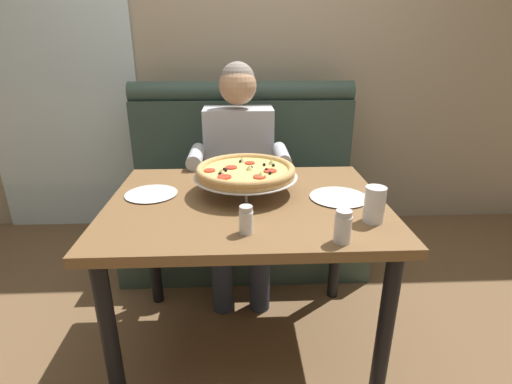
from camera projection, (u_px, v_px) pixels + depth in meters
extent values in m
plane|color=brown|center=(248.00, 344.00, 1.88)|extent=(16.00, 16.00, 0.00)
cube|color=tan|center=(241.00, 38.00, 2.74)|extent=(6.00, 0.12, 2.80)
cube|color=white|center=(50.00, 37.00, 2.62)|extent=(1.10, 0.02, 2.80)
cube|color=#384C42|center=(244.00, 229.00, 2.52)|extent=(1.50, 0.60, 0.46)
cube|color=#384C42|center=(243.00, 146.00, 2.71)|extent=(1.50, 0.18, 0.65)
cylinder|color=#384C42|center=(242.00, 92.00, 2.58)|extent=(1.50, 0.14, 0.14)
cube|color=brown|center=(246.00, 205.00, 1.61)|extent=(1.14, 0.87, 0.04)
cylinder|color=black|center=(111.00, 344.00, 1.38)|extent=(0.06, 0.06, 0.72)
cylinder|color=black|center=(384.00, 335.00, 1.43)|extent=(0.06, 0.06, 0.72)
cylinder|color=black|center=(153.00, 244.00, 2.07)|extent=(0.06, 0.06, 0.72)
cylinder|color=black|center=(337.00, 240.00, 2.11)|extent=(0.06, 0.06, 0.72)
cube|color=#2D3342|center=(240.00, 201.00, 2.17)|extent=(0.34, 0.40, 0.15)
cylinder|color=#2D3342|center=(222.00, 272.00, 2.05)|extent=(0.11, 0.11, 0.46)
cylinder|color=#2D3342|center=(260.00, 272.00, 2.05)|extent=(0.11, 0.11, 0.46)
cube|color=#B2B7C1|center=(239.00, 155.00, 2.30)|extent=(0.40, 0.22, 0.56)
cylinder|color=#B2B7C1|center=(196.00, 156.00, 2.07)|extent=(0.08, 0.28, 0.08)
cylinder|color=#B2B7C1|center=(281.00, 155.00, 2.08)|extent=(0.08, 0.28, 0.08)
sphere|color=tan|center=(238.00, 86.00, 2.13)|extent=(0.21, 0.21, 0.21)
sphere|color=gray|center=(238.00, 79.00, 2.13)|extent=(0.19, 0.19, 0.19)
cylinder|color=silver|center=(245.00, 194.00, 1.56)|extent=(0.01, 0.01, 0.07)
cylinder|color=silver|center=(222.00, 180.00, 1.72)|extent=(0.01, 0.01, 0.07)
cylinder|color=silver|center=(267.00, 180.00, 1.73)|extent=(0.01, 0.01, 0.07)
torus|color=silver|center=(245.00, 178.00, 1.66)|extent=(0.24, 0.24, 0.01)
cylinder|color=silver|center=(245.00, 176.00, 1.66)|extent=(0.45, 0.45, 0.00)
cylinder|color=tan|center=(245.00, 174.00, 1.65)|extent=(0.42, 0.42, 0.02)
torus|color=tan|center=(245.00, 169.00, 1.65)|extent=(0.43, 0.43, 0.03)
cylinder|color=#EFCC6B|center=(245.00, 170.00, 1.65)|extent=(0.36, 0.36, 0.01)
cylinder|color=red|center=(250.00, 163.00, 1.72)|extent=(0.04, 0.04, 0.01)
cylinder|color=red|center=(210.00, 170.00, 1.62)|extent=(0.05, 0.05, 0.01)
cylinder|color=red|center=(231.00, 167.00, 1.66)|extent=(0.05, 0.05, 0.01)
cylinder|color=red|center=(270.00, 171.00, 1.62)|extent=(0.06, 0.06, 0.01)
cylinder|color=red|center=(260.00, 177.00, 1.55)|extent=(0.05, 0.05, 0.01)
cylinder|color=red|center=(224.00, 177.00, 1.55)|extent=(0.06, 0.06, 0.01)
sphere|color=black|center=(241.00, 161.00, 1.74)|extent=(0.01, 0.01, 0.01)
sphere|color=black|center=(273.00, 165.00, 1.68)|extent=(0.01, 0.01, 0.01)
sphere|color=black|center=(226.00, 170.00, 1.62)|extent=(0.01, 0.01, 0.01)
sphere|color=black|center=(270.00, 173.00, 1.58)|extent=(0.01, 0.01, 0.01)
sphere|color=black|center=(251.00, 167.00, 1.65)|extent=(0.01, 0.01, 0.01)
sphere|color=black|center=(266.00, 170.00, 1.63)|extent=(0.01, 0.01, 0.01)
sphere|color=black|center=(224.00, 169.00, 1.63)|extent=(0.01, 0.01, 0.01)
sphere|color=black|center=(264.00, 164.00, 1.69)|extent=(0.01, 0.01, 0.01)
sphere|color=black|center=(220.00, 174.00, 1.57)|extent=(0.01, 0.01, 0.01)
cone|color=#CCC675|center=(272.00, 162.00, 1.71)|extent=(0.04, 0.04, 0.02)
cone|color=#CCC675|center=(250.00, 167.00, 1.63)|extent=(0.04, 0.04, 0.02)
cone|color=#CCC675|center=(261.00, 174.00, 1.55)|extent=(0.04, 0.04, 0.02)
cone|color=#CCC675|center=(222.00, 171.00, 1.59)|extent=(0.04, 0.04, 0.02)
cone|color=#CCC675|center=(242.00, 160.00, 1.74)|extent=(0.04, 0.04, 0.02)
cylinder|color=white|center=(343.00, 229.00, 1.25)|extent=(0.06, 0.06, 0.09)
cylinder|color=silver|center=(342.00, 235.00, 1.26)|extent=(0.05, 0.05, 0.05)
cylinder|color=silver|center=(344.00, 213.00, 1.23)|extent=(0.05, 0.05, 0.02)
cylinder|color=white|center=(246.00, 222.00, 1.31)|extent=(0.05, 0.05, 0.08)
cylinder|color=#4C6633|center=(246.00, 227.00, 1.32)|extent=(0.04, 0.04, 0.04)
cylinder|color=silver|center=(246.00, 209.00, 1.30)|extent=(0.05, 0.05, 0.02)
cylinder|color=white|center=(339.00, 197.00, 1.62)|extent=(0.17, 0.17, 0.01)
cone|color=white|center=(339.00, 195.00, 1.62)|extent=(0.24, 0.24, 0.01)
cylinder|color=white|center=(151.00, 194.00, 1.66)|extent=(0.16, 0.16, 0.01)
cone|color=white|center=(151.00, 192.00, 1.65)|extent=(0.22, 0.22, 0.01)
cylinder|color=silver|center=(374.00, 205.00, 1.39)|extent=(0.08, 0.08, 0.13)
cylinder|color=#4C2814|center=(374.00, 211.00, 1.40)|extent=(0.06, 0.06, 0.08)
cylinder|color=black|center=(112.00, 164.00, 3.90)|extent=(0.02, 0.02, 0.44)
cylinder|color=black|center=(85.00, 168.00, 3.76)|extent=(0.02, 0.02, 0.44)
cylinder|color=black|center=(120.00, 170.00, 3.70)|extent=(0.02, 0.02, 0.44)
cylinder|color=black|center=(92.00, 175.00, 3.56)|extent=(0.02, 0.02, 0.44)
cylinder|color=black|center=(99.00, 146.00, 3.65)|extent=(0.40, 0.40, 0.02)
cube|color=black|center=(100.00, 128.00, 3.45)|extent=(0.28, 0.19, 0.42)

